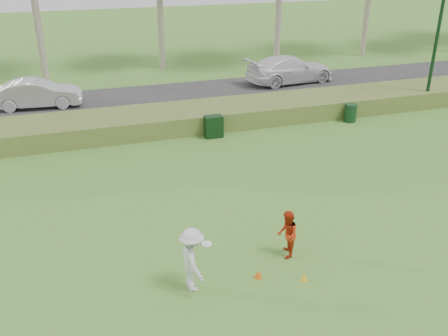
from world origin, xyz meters
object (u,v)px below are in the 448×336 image
object	(u,v)px
cone_orange	(258,274)
cone_yellow	(304,277)
player_red	(287,234)
player_white	(192,260)
trash_bin	(350,113)
car_mid	(37,94)
lamp_post	(443,1)
utility_cabinet	(214,127)
car_right	(290,69)

from	to	relation	value
cone_orange	cone_yellow	size ratio (longest dim) A/B	1.07
cone_orange	player_red	bearing A→B (deg)	31.93
player_white	trash_bin	distance (m)	15.22
player_red	car_mid	bearing A→B (deg)	-135.23
player_white	cone_yellow	world-z (taller)	player_white
lamp_post	trash_bin	distance (m)	7.41
lamp_post	cone_yellow	bearing A→B (deg)	-138.04
lamp_post	trash_bin	xyz separation A→B (m)	(-5.26, -0.86, -5.14)
cone_orange	utility_cabinet	size ratio (longest dim) A/B	0.23
trash_bin	car_right	size ratio (longest dim) A/B	0.16
trash_bin	car_mid	size ratio (longest dim) A/B	0.20
player_red	car_right	world-z (taller)	car_right
lamp_post	cone_yellow	xyz separation A→B (m)	(-13.32, -11.98, -5.48)
car_mid	cone_yellow	bearing A→B (deg)	-154.28
trash_bin	car_right	xyz separation A→B (m)	(0.20, 7.76, 0.44)
utility_cabinet	car_right	size ratio (longest dim) A/B	0.18
player_white	utility_cabinet	size ratio (longest dim) A/B	1.75
player_white	player_red	bearing A→B (deg)	-84.16
car_right	utility_cabinet	bearing A→B (deg)	129.63
cone_yellow	car_right	distance (m)	20.62
player_red	cone_orange	world-z (taller)	player_red
trash_bin	car_mid	bearing A→B (deg)	154.47
cone_orange	car_right	world-z (taller)	car_right
cone_yellow	utility_cabinet	distance (m)	11.19
utility_cabinet	trash_bin	size ratio (longest dim) A/B	1.14
player_red	cone_yellow	size ratio (longest dim) A/B	6.65
cone_orange	car_mid	size ratio (longest dim) A/B	0.05
player_white	car_right	bearing A→B (deg)	-37.31
car_right	player_red	bearing A→B (deg)	148.57
utility_cabinet	trash_bin	xyz separation A→B (m)	(7.25, -0.03, -0.06)
cone_yellow	car_mid	bearing A→B (deg)	111.06
trash_bin	car_mid	xyz separation A→B (m)	(-15.11, 7.22, 0.37)
cone_orange	trash_bin	bearing A→B (deg)	49.08
player_white	utility_cabinet	world-z (taller)	player_white
cone_orange	cone_yellow	world-z (taller)	cone_orange
cone_orange	cone_yellow	distance (m)	1.25
car_right	lamp_post	bearing A→B (deg)	-150.15
utility_cabinet	car_mid	bearing A→B (deg)	136.91
player_red	cone_orange	bearing A→B (deg)	-35.80
player_red	car_right	bearing A→B (deg)	177.25
player_white	utility_cabinet	xyz separation A→B (m)	(3.76, 10.53, -0.39)
player_red	lamp_post	bearing A→B (deg)	151.20
utility_cabinet	car_mid	xyz separation A→B (m)	(-7.87, 7.18, 0.30)
car_mid	car_right	distance (m)	15.32
cone_orange	utility_cabinet	bearing A→B (deg)	79.63
lamp_post	utility_cabinet	xyz separation A→B (m)	(-12.51, -0.83, -5.08)
player_red	cone_yellow	world-z (taller)	player_red
cone_yellow	car_right	xyz separation A→B (m)	(8.25, 18.88, 0.79)
cone_orange	trash_bin	distance (m)	14.04
lamp_post	cone_orange	xyz separation A→B (m)	(-14.46, -11.47, -5.48)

